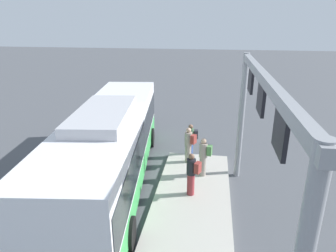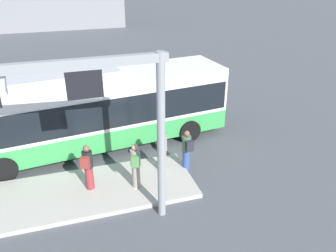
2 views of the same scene
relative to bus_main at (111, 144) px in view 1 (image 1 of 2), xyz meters
name	(u,v)px [view 1 (image 1 of 2)]	position (x,y,z in m)	size (l,w,h in m)	color
ground_plane	(114,184)	(0.01, 0.00, -1.81)	(120.00, 120.00, 0.00)	#4C4F54
platform_curb	(189,220)	(-1.91, -3.26, -1.73)	(10.00, 2.80, 0.16)	#B2ADA3
bus_main	(111,144)	(0.00, 0.00, 0.00)	(11.73, 3.89, 3.46)	green
person_boarding	(191,140)	(3.15, -2.90, -0.92)	(0.37, 0.55, 1.67)	#334C8C
person_waiting_near	(189,144)	(2.20, -2.87, -0.76)	(0.50, 0.60, 1.67)	gray
person_waiting_mid	(204,156)	(1.05, -3.59, -0.76)	(0.40, 0.57, 1.67)	gray
person_waiting_far	(192,173)	(-0.49, -3.21, -0.76)	(0.48, 0.60, 1.67)	maroon
platform_sign_gantry	(258,128)	(-2.80, -5.01, 1.93)	(9.09, 0.24, 5.20)	gray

